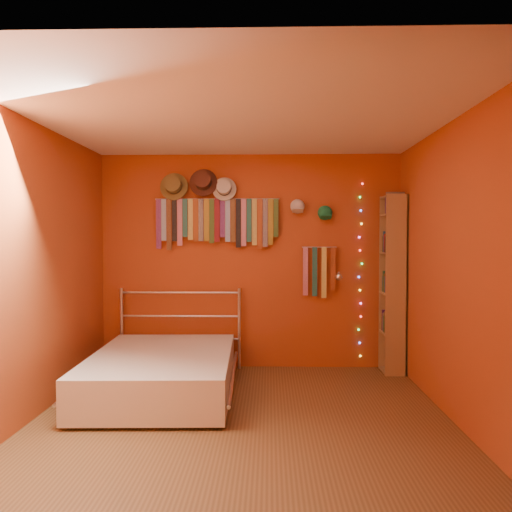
# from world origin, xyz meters

# --- Properties ---
(ground) EXTENTS (3.50, 3.50, 0.00)m
(ground) POSITION_xyz_m (0.00, 0.00, 0.00)
(ground) COLOR brown
(ground) RESTS_ON ground
(back_wall) EXTENTS (3.50, 0.02, 2.50)m
(back_wall) POSITION_xyz_m (0.00, 1.75, 1.25)
(back_wall) COLOR #A23F1A
(back_wall) RESTS_ON ground
(right_wall) EXTENTS (0.02, 3.50, 2.50)m
(right_wall) POSITION_xyz_m (1.75, 0.00, 1.25)
(right_wall) COLOR #A23F1A
(right_wall) RESTS_ON ground
(left_wall) EXTENTS (0.02, 3.50, 2.50)m
(left_wall) POSITION_xyz_m (-1.75, 0.00, 1.25)
(left_wall) COLOR #A23F1A
(left_wall) RESTS_ON ground
(ceiling) EXTENTS (3.50, 3.50, 0.02)m
(ceiling) POSITION_xyz_m (0.00, 0.00, 2.50)
(ceiling) COLOR white
(ceiling) RESTS_ON back_wall
(tie_rack) EXTENTS (1.45, 0.03, 0.60)m
(tie_rack) POSITION_xyz_m (-0.38, 1.69, 1.73)
(tie_rack) COLOR silver
(tie_rack) RESTS_ON back_wall
(small_tie_rack) EXTENTS (0.40, 0.03, 0.60)m
(small_tie_rack) POSITION_xyz_m (0.80, 1.69, 1.16)
(small_tie_rack) COLOR silver
(small_tie_rack) RESTS_ON back_wall
(fedora_olive) EXTENTS (0.33, 0.18, 0.32)m
(fedora_olive) POSITION_xyz_m (-0.88, 1.65, 2.13)
(fedora_olive) COLOR brown
(fedora_olive) RESTS_ON back_wall
(fedora_brown) EXTENTS (0.33, 0.18, 0.32)m
(fedora_brown) POSITION_xyz_m (-0.54, 1.65, 2.17)
(fedora_brown) COLOR #4A251A
(fedora_brown) RESTS_ON back_wall
(fedora_white) EXTENTS (0.28, 0.15, 0.28)m
(fedora_white) POSITION_xyz_m (-0.30, 1.66, 2.10)
(fedora_white) COLOR beige
(fedora_white) RESTS_ON back_wall
(cap_white) EXTENTS (0.17, 0.22, 0.17)m
(cap_white) POSITION_xyz_m (0.55, 1.70, 1.89)
(cap_white) COLOR silver
(cap_white) RESTS_ON back_wall
(cap_green) EXTENTS (0.17, 0.22, 0.17)m
(cap_green) POSITION_xyz_m (0.87, 1.70, 1.81)
(cap_green) COLOR #1C8048
(cap_green) RESTS_ON back_wall
(fairy_lights) EXTENTS (0.06, 0.02, 2.03)m
(fairy_lights) POSITION_xyz_m (1.29, 1.71, 1.15)
(fairy_lights) COLOR #FF3333
(fairy_lights) RESTS_ON back_wall
(reading_lamp) EXTENTS (0.08, 0.33, 0.10)m
(reading_lamp) POSITION_xyz_m (1.00, 1.49, 1.09)
(reading_lamp) COLOR silver
(reading_lamp) RESTS_ON back_wall
(bookshelf) EXTENTS (0.25, 0.34, 2.00)m
(bookshelf) POSITION_xyz_m (1.66, 1.53, 1.02)
(bookshelf) COLOR #9C7646
(bookshelf) RESTS_ON ground
(bed) EXTENTS (1.48, 1.96, 0.94)m
(bed) POSITION_xyz_m (-0.81, 0.67, 0.22)
(bed) COLOR silver
(bed) RESTS_ON ground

